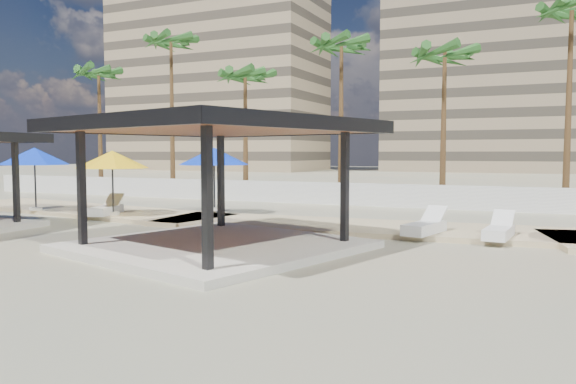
# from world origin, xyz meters

# --- Properties ---
(ground) EXTENTS (200.00, 200.00, 0.00)m
(ground) POSITION_xyz_m (0.00, 0.00, 0.00)
(ground) COLOR tan
(ground) RESTS_ON ground
(promenade) EXTENTS (44.45, 7.97, 0.24)m
(promenade) POSITION_xyz_m (2.00, 7.67, 0.06)
(promenade) COLOR #C6B284
(promenade) RESTS_ON ground
(boundary_wall) EXTENTS (56.00, 0.30, 1.20)m
(boundary_wall) POSITION_xyz_m (0.00, 16.00, 0.60)
(boundary_wall) COLOR silver
(boundary_wall) RESTS_ON ground
(building_west) EXTENTS (34.00, 16.00, 32.40)m
(building_west) POSITION_xyz_m (-42.00, 68.00, 15.27)
(building_west) COLOR #937F60
(building_west) RESTS_ON ground
(building_mid) EXTENTS (38.00, 16.00, 30.40)m
(building_mid) POSITION_xyz_m (4.00, 78.00, 14.27)
(building_mid) COLOR #847259
(building_mid) RESTS_ON ground
(pavilion_central) EXTENTS (9.09, 9.09, 3.75)m
(pavilion_central) POSITION_xyz_m (-0.55, 1.15, 2.23)
(pavilion_central) COLOR beige
(pavilion_central) RESTS_ON ground
(umbrella_a) EXTENTS (4.25, 4.25, 2.87)m
(umbrella_a) POSITION_xyz_m (-13.16, 5.80, 2.65)
(umbrella_a) COLOR beige
(umbrella_a) RESTS_ON promenade
(umbrella_b) EXTENTS (3.23, 3.23, 2.72)m
(umbrella_b) POSITION_xyz_m (-8.59, 5.80, 2.52)
(umbrella_b) COLOR beige
(umbrella_b) RESTS_ON promenade
(umbrella_f) EXTENTS (3.36, 3.36, 2.87)m
(umbrella_f) POSITION_xyz_m (-5.67, 9.19, 2.64)
(umbrella_f) COLOR beige
(umbrella_f) RESTS_ON promenade
(lounger_a) EXTENTS (1.32, 2.31, 0.83)m
(lounger_a) POSITION_xyz_m (-9.01, 5.85, 0.38)
(lounger_a) COLOR white
(lounger_a) RESTS_ON promenade
(lounger_b) EXTENTS (0.85, 2.13, 0.79)m
(lounger_b) POSITION_xyz_m (6.82, 5.85, 0.37)
(lounger_b) COLOR white
(lounger_b) RESTS_ON promenade
(lounger_c) EXTENTS (1.16, 2.31, 0.84)m
(lounger_c) POSITION_xyz_m (4.54, 5.85, 0.38)
(lounger_c) COLOR white
(lounger_c) RESTS_ON promenade
(palm_a) EXTENTS (3.00, 3.00, 9.30)m
(palm_a) POSITION_xyz_m (-21.00, 18.30, 8.13)
(palm_a) COLOR brown
(palm_a) RESTS_ON ground
(palm_b) EXTENTS (3.00, 3.00, 11.08)m
(palm_b) POSITION_xyz_m (-15.00, 18.70, 9.79)
(palm_b) COLOR brown
(palm_b) RESTS_ON ground
(palm_c) EXTENTS (3.00, 3.00, 8.39)m
(palm_c) POSITION_xyz_m (-9.00, 18.10, 7.28)
(palm_c) COLOR brown
(palm_c) RESTS_ON ground
(palm_d) EXTENTS (3.00, 3.00, 9.91)m
(palm_d) POSITION_xyz_m (-3.00, 18.90, 8.70)
(palm_d) COLOR brown
(palm_d) RESTS_ON ground
(palm_e) EXTENTS (3.00, 3.00, 8.85)m
(palm_e) POSITION_xyz_m (3.00, 18.40, 7.72)
(palm_e) COLOR brown
(palm_e) RESTS_ON ground
(palm_f) EXTENTS (3.00, 3.00, 10.64)m
(palm_f) POSITION_xyz_m (9.00, 18.60, 9.39)
(palm_f) COLOR brown
(palm_f) RESTS_ON ground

